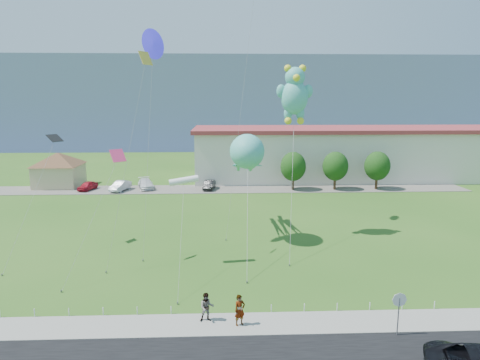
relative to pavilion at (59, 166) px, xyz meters
name	(u,v)px	position (x,y,z in m)	size (l,w,h in m)	color
ground	(222,303)	(24.00, -38.00, -3.02)	(160.00, 160.00, 0.00)	#2A5618
sidewalk	(221,325)	(24.00, -40.75, -2.97)	(80.00, 2.50, 0.10)	gray
parking_strip	(222,189)	(24.00, -3.00, -2.99)	(70.00, 6.00, 0.06)	#59544C
hill_ridge	(222,100)	(24.00, 82.00, 9.48)	(160.00, 50.00, 25.00)	gray
pavilion	(59,166)	(0.00, 0.00, 0.00)	(9.20, 9.20, 5.00)	tan
warehouse	(380,152)	(50.00, 6.00, 1.10)	(61.00, 15.00, 8.20)	beige
stop_sign	(399,304)	(33.50, -42.21, -1.15)	(0.80, 0.07, 2.50)	slate
rope_fence	(221,309)	(24.00, -39.30, -2.77)	(26.05, 0.05, 0.50)	white
tree_near	(293,166)	(34.00, -4.00, 0.36)	(3.60, 3.60, 5.47)	#3F2B19
tree_mid	(335,166)	(40.00, -4.00, 0.36)	(3.60, 3.60, 5.47)	#3F2B19
tree_far	(377,166)	(46.00, -4.00, 0.36)	(3.60, 3.60, 5.47)	#3F2B19
pedestrian_left	(240,310)	(25.03, -40.88, -2.03)	(0.65, 0.43, 1.78)	gray
pedestrian_right	(207,307)	(23.17, -40.37, -2.08)	(0.82, 0.64, 1.68)	gray
parked_car_red	(88,186)	(4.99, -3.08, -2.35)	(1.45, 3.59, 1.22)	#A31422
parked_car_silver	(120,186)	(9.71, -3.67, -2.28)	(1.44, 4.13, 1.36)	silver
parked_car_white	(146,184)	(13.02, -2.32, -2.28)	(1.92, 4.73, 1.37)	silver
parked_car_black	(209,185)	(22.15, -3.21, -2.33)	(1.34, 3.84, 1.26)	black
octopus_kite	(246,157)	(26.26, -25.01, 4.48)	(3.03, 15.64, 9.70)	teal
teddy_bear_kite	(295,93)	(30.60, -24.30, 10.15)	(3.28, 8.94, 15.65)	teal
small_kite_yellow	(140,86)	(17.97, -29.81, 10.59)	(3.57, 4.32, 16.11)	yellow
small_kite_black	(50,151)	(9.61, -26.75, 5.31)	(2.44, 7.93, 9.81)	black
small_kite_blue	(153,48)	(18.45, -26.27, 13.72)	(1.80, 5.24, 17.83)	#3329EA
small_kite_white	(184,181)	(21.19, -31.24, 3.51)	(0.50, 8.09, 7.02)	white
small_kite_pink	(113,168)	(15.83, -30.87, 4.49)	(3.46, 6.51, 8.82)	#FD3872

